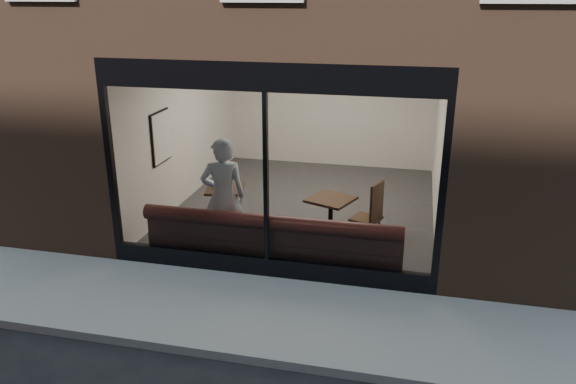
% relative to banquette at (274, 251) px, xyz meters
% --- Properties ---
extents(ground, '(120.00, 120.00, 0.00)m').
position_rel_banquette_xyz_m(ground, '(0.00, -2.45, -0.23)').
color(ground, black).
rests_on(ground, ground).
extents(sidewalk_near, '(40.00, 2.00, 0.01)m').
position_rel_banquette_xyz_m(sidewalk_near, '(0.00, -1.45, -0.22)').
color(sidewalk_near, gray).
rests_on(sidewalk_near, ground).
extents(kerb_near, '(40.00, 0.10, 0.12)m').
position_rel_banquette_xyz_m(kerb_near, '(0.00, -2.50, -0.17)').
color(kerb_near, gray).
rests_on(kerb_near, ground).
extents(host_building_pier_left, '(2.50, 12.00, 3.20)m').
position_rel_banquette_xyz_m(host_building_pier_left, '(-3.75, 5.55, 1.38)').
color(host_building_pier_left, brown).
rests_on(host_building_pier_left, ground).
extents(host_building_pier_right, '(2.50, 12.00, 3.20)m').
position_rel_banquette_xyz_m(host_building_pier_right, '(3.75, 5.55, 1.38)').
color(host_building_pier_right, brown).
rests_on(host_building_pier_right, ground).
extents(host_building_backfill, '(5.00, 6.00, 3.20)m').
position_rel_banquette_xyz_m(host_building_backfill, '(0.00, 8.55, 1.38)').
color(host_building_backfill, brown).
rests_on(host_building_backfill, ground).
extents(cafe_floor, '(6.00, 6.00, 0.00)m').
position_rel_banquette_xyz_m(cafe_floor, '(0.00, 2.55, -0.21)').
color(cafe_floor, '#2D2D30').
rests_on(cafe_floor, ground).
extents(cafe_ceiling, '(6.00, 6.00, 0.00)m').
position_rel_banquette_xyz_m(cafe_ceiling, '(0.00, 2.55, 2.97)').
color(cafe_ceiling, white).
rests_on(cafe_ceiling, host_building_upper).
extents(cafe_wall_back, '(5.00, 0.00, 5.00)m').
position_rel_banquette_xyz_m(cafe_wall_back, '(0.00, 5.54, 1.37)').
color(cafe_wall_back, silver).
rests_on(cafe_wall_back, ground).
extents(cafe_wall_left, '(0.00, 6.00, 6.00)m').
position_rel_banquette_xyz_m(cafe_wall_left, '(-2.49, 2.55, 1.37)').
color(cafe_wall_left, silver).
rests_on(cafe_wall_left, ground).
extents(cafe_wall_right, '(0.00, 6.00, 6.00)m').
position_rel_banquette_xyz_m(cafe_wall_right, '(2.49, 2.55, 1.37)').
color(cafe_wall_right, silver).
rests_on(cafe_wall_right, ground).
extents(storefront_kick, '(5.00, 0.10, 0.30)m').
position_rel_banquette_xyz_m(storefront_kick, '(0.00, -0.40, -0.08)').
color(storefront_kick, black).
rests_on(storefront_kick, ground).
extents(storefront_header, '(5.00, 0.10, 0.40)m').
position_rel_banquette_xyz_m(storefront_header, '(0.00, -0.40, 2.77)').
color(storefront_header, black).
rests_on(storefront_header, host_building_upper).
extents(storefront_mullion, '(0.06, 0.10, 2.50)m').
position_rel_banquette_xyz_m(storefront_mullion, '(0.00, -0.40, 1.32)').
color(storefront_mullion, black).
rests_on(storefront_mullion, storefront_kick).
extents(storefront_glass, '(4.80, 0.00, 4.80)m').
position_rel_banquette_xyz_m(storefront_glass, '(0.00, -0.43, 1.33)').
color(storefront_glass, white).
rests_on(storefront_glass, storefront_kick).
extents(banquette, '(4.00, 0.55, 0.45)m').
position_rel_banquette_xyz_m(banquette, '(0.00, 0.00, 0.00)').
color(banquette, '#3C1716').
rests_on(banquette, cafe_floor).
extents(person, '(0.82, 0.67, 1.94)m').
position_rel_banquette_xyz_m(person, '(-0.90, 0.25, 0.75)').
color(person, '#ACC8DE').
rests_on(person, cafe_floor).
extents(cafe_table_left, '(0.77, 0.77, 0.04)m').
position_rel_banquette_xyz_m(cafe_table_left, '(-1.22, 1.23, 0.52)').
color(cafe_table_left, black).
rests_on(cafe_table_left, cafe_floor).
extents(cafe_table_right, '(0.90, 0.90, 0.04)m').
position_rel_banquette_xyz_m(cafe_table_right, '(0.72, 1.14, 0.52)').
color(cafe_table_right, black).
rests_on(cafe_table_right, cafe_floor).
extents(cafe_chair_left, '(0.50, 0.50, 0.04)m').
position_rel_banquette_xyz_m(cafe_chair_left, '(-1.50, 1.16, 0.01)').
color(cafe_chair_left, black).
rests_on(cafe_chair_left, cafe_floor).
extents(cafe_chair_right, '(0.61, 0.61, 0.04)m').
position_rel_banquette_xyz_m(cafe_chair_right, '(1.29, 1.62, 0.01)').
color(cafe_chair_right, black).
rests_on(cafe_chair_right, cafe_floor).
extents(wall_poster, '(0.02, 0.67, 0.90)m').
position_rel_banquette_xyz_m(wall_poster, '(-2.45, 1.39, 1.36)').
color(wall_poster, white).
rests_on(wall_poster, cafe_wall_left).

